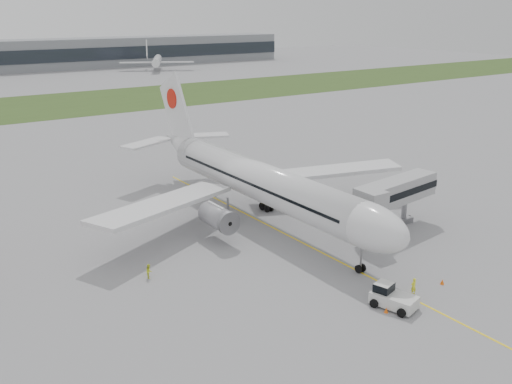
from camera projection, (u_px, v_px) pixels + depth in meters
ground at (278, 230)px, 73.48m from camera, size 600.00×600.00×0.00m
apron_markings at (302, 243)px, 69.55m from camera, size 70.00×70.00×0.04m
grass_strip at (35, 107)px, 167.66m from camera, size 600.00×50.00×0.02m
airliner at (256, 179)px, 75.58m from camera, size 48.13×53.95×17.88m
pushback_tug at (391, 297)px, 54.36m from camera, size 3.77×4.71×2.16m
jet_bridge at (393, 193)px, 71.71m from camera, size 14.72×5.89×6.84m
safety_cone_left at (386, 310)px, 53.36m from camera, size 0.39×0.39×0.54m
safety_cone_right at (442, 282)px, 58.89m from camera, size 0.42×0.42×0.58m
ground_crew_near at (413, 286)px, 56.64m from camera, size 0.67×0.47×1.77m
ground_crew_far at (149, 271)px, 60.23m from camera, size 0.81×0.91×1.55m
distant_aircraft_right at (157, 71)px, 268.07m from camera, size 44.32×42.58×13.11m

